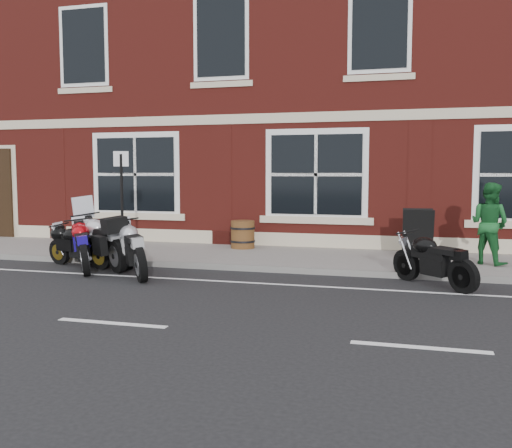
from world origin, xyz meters
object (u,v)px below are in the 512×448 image
object	(u,v)px
moto_touring_silver	(102,239)
parking_sign	(122,196)
pedestrian_right	(489,224)
moto_sport_red	(85,244)
moto_sport_black	(79,245)
moto_sport_silver	(134,247)
a_board_sign	(418,233)
moto_naked_black	(433,258)
barrel_planter	(243,234)

from	to	relation	value
moto_touring_silver	parking_sign	world-z (taller)	parking_sign
pedestrian_right	moto_touring_silver	bearing A→B (deg)	50.86
moto_touring_silver	moto_sport_red	world-z (taller)	moto_touring_silver
moto_sport_red	moto_sport_black	size ratio (longest dim) A/B	1.00
moto_sport_silver	parking_sign	world-z (taller)	parking_sign
moto_sport_red	parking_sign	size ratio (longest dim) A/B	0.76
moto_sport_red	a_board_sign	size ratio (longest dim) A/B	1.64
moto_touring_silver	moto_sport_silver	xyz separation A→B (m)	(1.12, -0.67, -0.05)
moto_sport_black	moto_naked_black	xyz separation A→B (m)	(7.28, -0.18, 0.03)
a_board_sign	parking_sign	world-z (taller)	parking_sign
moto_touring_silver	pedestrian_right	distance (m)	8.16
moto_touring_silver	parking_sign	xyz separation A→B (m)	(0.07, 0.78, 0.88)
moto_sport_red	moto_sport_silver	size ratio (longest dim) A/B	0.99
pedestrian_right	parking_sign	world-z (taller)	parking_sign
moto_sport_silver	moto_touring_silver	bearing A→B (deg)	111.74
barrel_planter	moto_sport_silver	bearing A→B (deg)	-108.17
pedestrian_right	a_board_sign	distance (m)	1.53
moto_naked_black	pedestrian_right	distance (m)	2.45
a_board_sign	moto_sport_red	bearing A→B (deg)	-163.00
moto_sport_red	parking_sign	bearing A→B (deg)	44.46
moto_naked_black	a_board_sign	xyz separation A→B (m)	(-0.25, 2.58, 0.17)
a_board_sign	barrel_planter	distance (m)	4.28
moto_sport_black	barrel_planter	world-z (taller)	moto_sport_black
moto_touring_silver	a_board_sign	size ratio (longest dim) A/B	1.73
pedestrian_right	moto_sport_silver	bearing A→B (deg)	57.99
moto_sport_silver	a_board_sign	world-z (taller)	a_board_sign
barrel_planter	parking_sign	world-z (taller)	parking_sign
moto_sport_red	barrel_planter	size ratio (longest dim) A/B	2.60
moto_naked_black	moto_touring_silver	bearing A→B (deg)	133.92
moto_naked_black	a_board_sign	world-z (taller)	a_board_sign
parking_sign	moto_sport_red	bearing A→B (deg)	-118.57
moto_sport_red	parking_sign	xyz separation A→B (m)	(0.23, 1.17, 0.95)
moto_touring_silver	barrel_planter	xyz separation A→B (m)	(2.28, 2.87, -0.15)
barrel_planter	moto_touring_silver	bearing A→B (deg)	-128.44
pedestrian_right	barrel_planter	size ratio (longest dim) A/B	2.45
moto_sport_red	moto_naked_black	size ratio (longest dim) A/B	1.22
moto_touring_silver	parking_sign	distance (m)	1.18
moto_naked_black	parking_sign	distance (m)	6.86
moto_sport_silver	barrel_planter	size ratio (longest dim) A/B	2.62
moto_sport_silver	barrel_planter	distance (m)	3.73
moto_touring_silver	a_board_sign	world-z (taller)	moto_touring_silver
a_board_sign	barrel_planter	xyz separation A→B (m)	(-4.24, 0.55, -0.20)
moto_sport_silver	moto_naked_black	bearing A→B (deg)	-33.29
moto_naked_black	parking_sign	xyz separation A→B (m)	(-6.71, 1.04, 0.99)
moto_sport_silver	moto_naked_black	world-z (taller)	moto_sport_silver
moto_touring_silver	moto_sport_red	bearing A→B (deg)	-166.15
moto_sport_black	moto_naked_black	distance (m)	7.29
moto_sport_black	moto_naked_black	bearing A→B (deg)	-74.86
moto_sport_black	a_board_sign	world-z (taller)	a_board_sign
pedestrian_right	a_board_sign	bearing A→B (deg)	19.20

